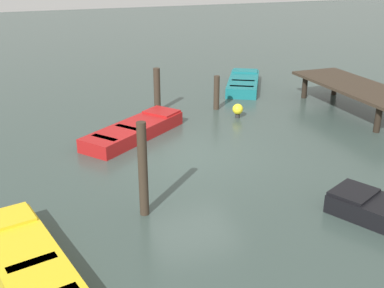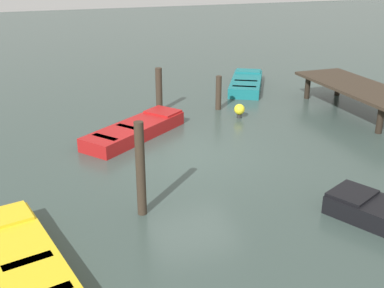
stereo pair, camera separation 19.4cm
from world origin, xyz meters
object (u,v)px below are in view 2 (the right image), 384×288
object	(u,v)px
mooring_piling_mid_left	(141,169)
mooring_piling_near_left	(219,93)
mooring_piling_mid_right	(159,90)
rowboat_teal	(246,83)
marker_buoy	(239,110)
dock_segment	(358,88)
rowboat_red	(135,130)
rowboat_yellow	(24,261)

from	to	relation	value
mooring_piling_mid_left	mooring_piling_near_left	distance (m)	7.65
mooring_piling_mid_left	mooring_piling_mid_right	size ratio (longest dim) A/B	1.33
rowboat_teal	marker_buoy	distance (m)	3.90
dock_segment	marker_buoy	world-z (taller)	dock_segment
mooring_piling_mid_right	rowboat_red	bearing A→B (deg)	-32.24
mooring_piling_near_left	marker_buoy	bearing A→B (deg)	14.91
rowboat_yellow	marker_buoy	bearing A→B (deg)	-60.94
rowboat_yellow	mooring_piling_near_left	distance (m)	10.13
rowboat_red	marker_buoy	size ratio (longest dim) A/B	7.43
dock_segment	rowboat_teal	distance (m)	4.77
dock_segment	mooring_piling_mid_left	world-z (taller)	mooring_piling_mid_left
rowboat_teal	rowboat_yellow	bearing A→B (deg)	167.14
rowboat_teal	dock_segment	bearing A→B (deg)	-122.51
rowboat_yellow	rowboat_teal	xyz separation A→B (m)	(-9.82, 8.96, 0.00)
rowboat_yellow	mooring_piling_mid_left	size ratio (longest dim) A/B	1.80
rowboat_teal	marker_buoy	world-z (taller)	marker_buoy
mooring_piling_mid_left	marker_buoy	world-z (taller)	mooring_piling_mid_left
rowboat_red	mooring_piling_near_left	size ratio (longest dim) A/B	2.94
rowboat_yellow	marker_buoy	world-z (taller)	marker_buoy
mooring_piling_near_left	mooring_piling_mid_right	bearing A→B (deg)	-103.23
mooring_piling_mid_right	mooring_piling_near_left	bearing A→B (deg)	76.77
dock_segment	rowboat_teal	world-z (taller)	dock_segment
mooring_piling_mid_left	marker_buoy	bearing A→B (deg)	137.89
dock_segment	rowboat_teal	bearing A→B (deg)	-151.65
mooring_piling_mid_left	rowboat_teal	bearing A→B (deg)	142.57
mooring_piling_near_left	mooring_piling_mid_right	size ratio (longest dim) A/B	0.78
rowboat_red	mooring_piling_mid_right	world-z (taller)	mooring_piling_mid_right
rowboat_red	rowboat_teal	xyz separation A→B (m)	(-3.99, 5.61, 0.00)
mooring_piling_mid_left	marker_buoy	xyz separation A→B (m)	(-5.15, 4.66, -0.74)
mooring_piling_mid_right	dock_segment	bearing A→B (deg)	69.82
dock_segment	rowboat_red	bearing A→B (deg)	-91.06
rowboat_red	mooring_piling_near_left	world-z (taller)	mooring_piling_near_left
rowboat_teal	mooring_piling_mid_left	distance (m)	10.81
dock_segment	mooring_piling_mid_right	xyz separation A→B (m)	(-2.37, -6.46, -0.07)
mooring_piling_near_left	marker_buoy	distance (m)	1.21
rowboat_yellow	mooring_piling_near_left	world-z (taller)	mooring_piling_near_left
rowboat_yellow	mooring_piling_mid_right	world-z (taller)	mooring_piling_mid_right
rowboat_red	mooring_piling_mid_left	bearing A→B (deg)	-138.32
rowboat_teal	rowboat_red	bearing A→B (deg)	154.87
dock_segment	mooring_piling_mid_left	bearing A→B (deg)	-63.10
mooring_piling_near_left	rowboat_yellow	bearing A→B (deg)	-41.88
rowboat_red	mooring_piling_mid_left	distance (m)	4.74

